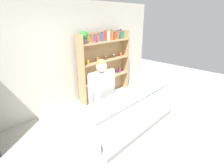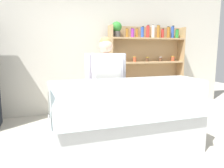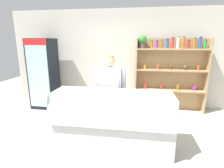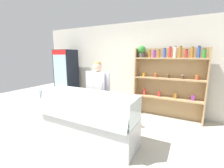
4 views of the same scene
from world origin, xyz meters
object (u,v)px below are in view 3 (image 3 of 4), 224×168
at_px(drinks_fridge, 44,74).
at_px(shop_clerk, 110,87).
at_px(shelving_unit, 169,69).
at_px(deli_display_case, 111,130).

bearing_deg(drinks_fridge, shop_clerk, -28.06).
bearing_deg(shop_clerk, drinks_fridge, 151.94).
distance_m(drinks_fridge, shelving_unit, 3.40).
xyz_separation_m(drinks_fridge, deli_display_case, (2.16, -1.68, -0.64)).
xyz_separation_m(shelving_unit, shop_clerk, (-1.34, -1.36, -0.18)).
bearing_deg(drinks_fridge, deli_display_case, -37.87).
height_order(drinks_fridge, shop_clerk, drinks_fridge).
bearing_deg(deli_display_case, shelving_unit, 58.09).
bearing_deg(shelving_unit, drinks_fridge, -175.37).
bearing_deg(shop_clerk, shelving_unit, 45.35).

